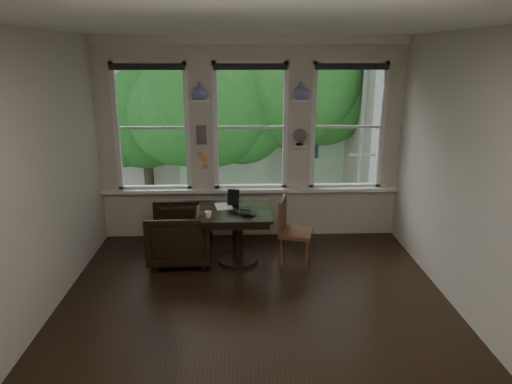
{
  "coord_description": "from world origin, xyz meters",
  "views": [
    {
      "loc": [
        -0.15,
        -4.52,
        2.75
      ],
      "look_at": [
        0.04,
        0.9,
        1.1
      ],
      "focal_mm": 32.0,
      "sensor_mm": 36.0,
      "label": 1
    }
  ],
  "objects_px": {
    "laptop": "(241,214)",
    "armchair_left": "(180,235)",
    "mug": "(208,215)",
    "table": "(238,236)",
    "side_chair_right": "(296,232)"
  },
  "relations": [
    {
      "from": "laptop",
      "to": "armchair_left",
      "type": "bearing_deg",
      "value": -161.19
    },
    {
      "from": "armchair_left",
      "to": "mug",
      "type": "height_order",
      "value": "mug"
    },
    {
      "from": "mug",
      "to": "laptop",
      "type": "bearing_deg",
      "value": 13.94
    },
    {
      "from": "table",
      "to": "armchair_left",
      "type": "distance_m",
      "value": 0.79
    },
    {
      "from": "table",
      "to": "side_chair_right",
      "type": "distance_m",
      "value": 0.79
    },
    {
      "from": "mug",
      "to": "side_chair_right",
      "type": "bearing_deg",
      "value": 9.09
    },
    {
      "from": "armchair_left",
      "to": "laptop",
      "type": "bearing_deg",
      "value": 73.4
    },
    {
      "from": "armchair_left",
      "to": "side_chair_right",
      "type": "bearing_deg",
      "value": 83.22
    },
    {
      "from": "armchair_left",
      "to": "laptop",
      "type": "xyz_separation_m",
      "value": [
        0.84,
        -0.23,
        0.38
      ]
    },
    {
      "from": "table",
      "to": "armchair_left",
      "type": "height_order",
      "value": "armchair_left"
    },
    {
      "from": "side_chair_right",
      "to": "mug",
      "type": "xyz_separation_m",
      "value": [
        -1.15,
        -0.18,
        0.33
      ]
    },
    {
      "from": "armchair_left",
      "to": "mug",
      "type": "bearing_deg",
      "value": 50.29
    },
    {
      "from": "side_chair_right",
      "to": "laptop",
      "type": "xyz_separation_m",
      "value": [
        -0.73,
        -0.08,
        0.3
      ]
    },
    {
      "from": "table",
      "to": "side_chair_right",
      "type": "relative_size",
      "value": 0.98
    },
    {
      "from": "table",
      "to": "armchair_left",
      "type": "bearing_deg",
      "value": 176.17
    }
  ]
}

